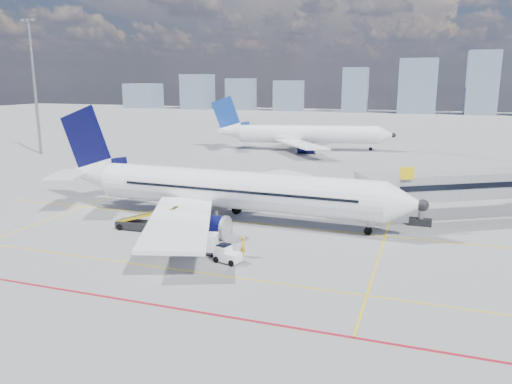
{
  "coord_description": "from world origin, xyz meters",
  "views": [
    {
      "loc": [
        17.24,
        -38.26,
        14.39
      ],
      "look_at": [
        2.16,
        5.05,
        4.0
      ],
      "focal_mm": 35.0,
      "sensor_mm": 36.0,
      "label": 1
    }
  ],
  "objects_px": {
    "main_aircraft": "(220,189)",
    "second_aircraft": "(301,134)",
    "baggage_tug": "(227,254)",
    "ramp_worker": "(243,247)",
    "belt_loader": "(140,223)",
    "cargo_dolly": "(199,243)"
  },
  "relations": [
    {
      "from": "main_aircraft",
      "to": "second_aircraft",
      "type": "xyz_separation_m",
      "value": [
        -5.08,
        54.13,
        0.0
      ]
    },
    {
      "from": "baggage_tug",
      "to": "ramp_worker",
      "type": "bearing_deg",
      "value": 77.66
    },
    {
      "from": "main_aircraft",
      "to": "belt_loader",
      "type": "distance_m",
      "value": 8.86
    },
    {
      "from": "second_aircraft",
      "to": "belt_loader",
      "type": "relative_size",
      "value": 5.89
    },
    {
      "from": "main_aircraft",
      "to": "baggage_tug",
      "type": "bearing_deg",
      "value": -63.12
    },
    {
      "from": "ramp_worker",
      "to": "second_aircraft",
      "type": "bearing_deg",
      "value": 5.45
    },
    {
      "from": "cargo_dolly",
      "to": "belt_loader",
      "type": "height_order",
      "value": "belt_loader"
    },
    {
      "from": "second_aircraft",
      "to": "main_aircraft",
      "type": "bearing_deg",
      "value": -97.71
    },
    {
      "from": "cargo_dolly",
      "to": "ramp_worker",
      "type": "bearing_deg",
      "value": -3.26
    },
    {
      "from": "baggage_tug",
      "to": "second_aircraft",
      "type": "bearing_deg",
      "value": 113.55
    },
    {
      "from": "cargo_dolly",
      "to": "belt_loader",
      "type": "relative_size",
      "value": 0.55
    },
    {
      "from": "second_aircraft",
      "to": "belt_loader",
      "type": "xyz_separation_m",
      "value": [
        -0.8,
        -60.25,
        -2.55
      ]
    },
    {
      "from": "belt_loader",
      "to": "baggage_tug",
      "type": "bearing_deg",
      "value": -27.18
    },
    {
      "from": "main_aircraft",
      "to": "belt_loader",
      "type": "relative_size",
      "value": 6.36
    },
    {
      "from": "cargo_dolly",
      "to": "main_aircraft",
      "type": "bearing_deg",
      "value": 92.05
    },
    {
      "from": "main_aircraft",
      "to": "belt_loader",
      "type": "bearing_deg",
      "value": -132.33
    },
    {
      "from": "second_aircraft",
      "to": "ramp_worker",
      "type": "distance_m",
      "value": 65.11
    },
    {
      "from": "main_aircraft",
      "to": "ramp_worker",
      "type": "height_order",
      "value": "main_aircraft"
    },
    {
      "from": "second_aircraft",
      "to": "belt_loader",
      "type": "height_order",
      "value": "second_aircraft"
    },
    {
      "from": "baggage_tug",
      "to": "ramp_worker",
      "type": "height_order",
      "value": "ramp_worker"
    },
    {
      "from": "main_aircraft",
      "to": "cargo_dolly",
      "type": "height_order",
      "value": "main_aircraft"
    },
    {
      "from": "baggage_tug",
      "to": "cargo_dolly",
      "type": "xyz_separation_m",
      "value": [
        -2.93,
        1.07,
        0.29
      ]
    }
  ]
}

